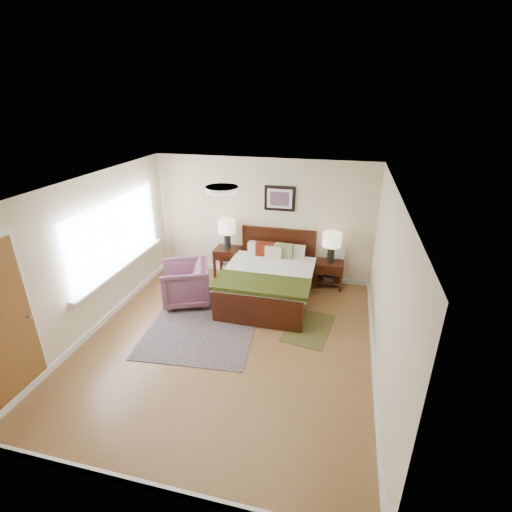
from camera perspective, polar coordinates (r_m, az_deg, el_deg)
name	(u,v)px	position (r m, az deg, el deg)	size (l,w,h in m)	color
floor	(227,342)	(6.08, -4.41, -13.01)	(5.00, 5.00, 0.00)	brown
back_wall	(263,219)	(7.66, 1.03, 5.65)	(4.50, 0.04, 2.50)	beige
front_wall	(134,396)	(3.56, -18.26, -19.78)	(4.50, 0.04, 2.50)	beige
left_wall	(90,257)	(6.45, -24.16, -0.09)	(0.04, 5.00, 2.50)	beige
right_wall	(386,289)	(5.23, 19.40, -4.82)	(0.04, 5.00, 2.50)	beige
ceiling	(222,187)	(5.00, -5.32, 10.59)	(4.50, 5.00, 0.02)	white
window	(117,235)	(6.90, -20.60, 3.11)	(0.11, 2.72, 1.32)	silver
door	(1,328)	(5.42, -34.61, -9.14)	(0.06, 1.00, 2.18)	silver
ceil_fixture	(222,189)	(5.01, -5.30, 10.20)	(0.44, 0.44, 0.08)	white
bed	(269,275)	(6.99, 1.99, -2.89)	(1.66, 2.01, 1.08)	#381208
wall_art	(280,199)	(7.43, 3.66, 8.81)	(0.62, 0.05, 0.50)	black
nightstand_left	(228,254)	(7.88, -4.40, 0.29)	(0.53, 0.48, 0.63)	#381208
nightstand_right	(329,271)	(7.61, 11.21, -2.35)	(0.55, 0.41, 0.54)	#381208
lamp_left	(227,229)	(7.69, -4.48, 4.19)	(0.36, 0.36, 0.61)	black
lamp_right	(332,242)	(7.37, 11.60, 2.14)	(0.36, 0.36, 0.61)	black
armchair	(186,283)	(7.03, -10.77, -4.16)	(0.83, 0.86, 0.78)	brown
rug_persian	(206,319)	(6.64, -7.63, -9.56)	(1.76, 2.49, 0.01)	#0B0D3B
rug_navy	(309,328)	(6.42, 8.09, -10.88)	(0.71, 1.07, 0.01)	black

